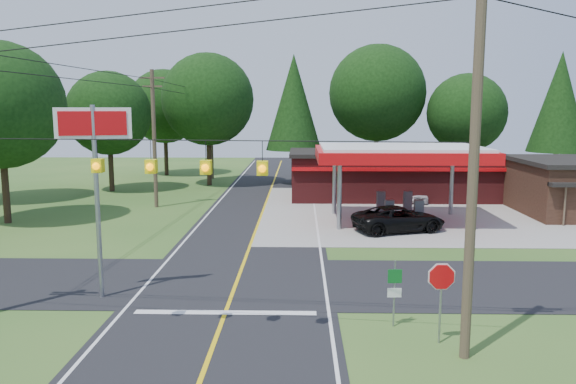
{
  "coord_description": "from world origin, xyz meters",
  "views": [
    {
      "loc": [
        2.67,
        -22.69,
        7.24
      ],
      "look_at": [
        2.0,
        7.0,
        2.8
      ],
      "focal_mm": 35.0,
      "sensor_mm": 36.0,
      "label": 1
    }
  ],
  "objects_px": {
    "gas_canopy": "(400,156)",
    "octagonal_stop_sign": "(441,283)",
    "suv_car": "(399,219)",
    "big_stop_sign": "(95,155)",
    "sedan_car": "(420,194)"
  },
  "relations": [
    {
      "from": "suv_car",
      "to": "big_stop_sign",
      "type": "relative_size",
      "value": 0.74
    },
    {
      "from": "gas_canopy",
      "to": "big_stop_sign",
      "type": "xyz_separation_m",
      "value": [
        -14.0,
        -15.01,
        1.27
      ]
    },
    {
      "from": "sedan_car",
      "to": "big_stop_sign",
      "type": "distance_m",
      "value": 28.81
    },
    {
      "from": "big_stop_sign",
      "to": "suv_car",
      "type": "bearing_deg",
      "value": 41.66
    },
    {
      "from": "gas_canopy",
      "to": "octagonal_stop_sign",
      "type": "bearing_deg",
      "value": -96.0
    },
    {
      "from": "octagonal_stop_sign",
      "to": "gas_canopy",
      "type": "bearing_deg",
      "value": 84.0
    },
    {
      "from": "big_stop_sign",
      "to": "sedan_car",
      "type": "bearing_deg",
      "value": 53.2
    },
    {
      "from": "gas_canopy",
      "to": "sedan_car",
      "type": "height_order",
      "value": "gas_canopy"
    },
    {
      "from": "sedan_car",
      "to": "octagonal_stop_sign",
      "type": "xyz_separation_m",
      "value": [
        -5.0,
        -26.73,
        1.34
      ]
    },
    {
      "from": "suv_car",
      "to": "sedan_car",
      "type": "xyz_separation_m",
      "value": [
        3.5,
        10.72,
        -0.16
      ]
    },
    {
      "from": "suv_car",
      "to": "octagonal_stop_sign",
      "type": "relative_size",
      "value": 2.11
    },
    {
      "from": "gas_canopy",
      "to": "big_stop_sign",
      "type": "bearing_deg",
      "value": -133.01
    },
    {
      "from": "sedan_car",
      "to": "octagonal_stop_sign",
      "type": "distance_m",
      "value": 27.23
    },
    {
      "from": "sedan_car",
      "to": "octagonal_stop_sign",
      "type": "bearing_deg",
      "value": -84.73
    },
    {
      "from": "octagonal_stop_sign",
      "to": "suv_car",
      "type": "bearing_deg",
      "value": 84.65
    }
  ]
}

